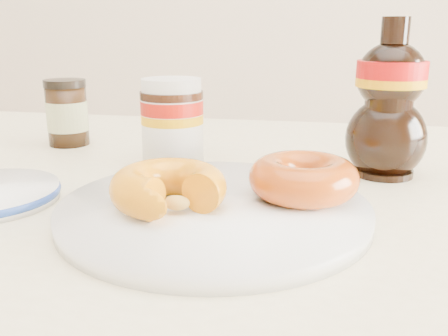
% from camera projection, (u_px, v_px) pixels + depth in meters
% --- Properties ---
extents(dining_table, '(1.40, 0.90, 0.75)m').
position_uv_depth(dining_table, '(216.00, 262.00, 0.57)').
color(dining_table, '#F6E9BB').
rests_on(dining_table, ground).
extents(plate, '(0.30, 0.30, 0.01)m').
position_uv_depth(plate, '(214.00, 209.00, 0.48)').
color(plate, white).
rests_on(plate, dining_table).
extents(donut_bitten, '(0.13, 0.13, 0.04)m').
position_uv_depth(donut_bitten, '(169.00, 187.00, 0.46)').
color(donut_bitten, '#CB770B').
rests_on(donut_bitten, plate).
extents(donut_whole, '(0.14, 0.14, 0.04)m').
position_uv_depth(donut_whole, '(303.00, 178.00, 0.49)').
color(donut_whole, '#8C3009').
rests_on(donut_whole, plate).
extents(nutella_jar, '(0.08, 0.08, 0.11)m').
position_uv_depth(nutella_jar, '(172.00, 119.00, 0.64)').
color(nutella_jar, white).
rests_on(nutella_jar, dining_table).
extents(syrup_bottle, '(0.12, 0.11, 0.19)m').
position_uv_depth(syrup_bottle, '(389.00, 99.00, 0.59)').
color(syrup_bottle, black).
rests_on(syrup_bottle, dining_table).
extents(dark_jar, '(0.06, 0.06, 0.10)m').
position_uv_depth(dark_jar, '(67.00, 113.00, 0.76)').
color(dark_jar, black).
rests_on(dark_jar, dining_table).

